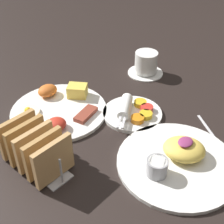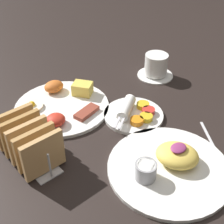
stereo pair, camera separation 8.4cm
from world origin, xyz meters
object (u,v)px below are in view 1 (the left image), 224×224
toast_rack (36,149)px  plate_foreground (177,159)px  plate_breakfast (59,108)px  plate_condiments (132,112)px  coffee_cup (146,64)px

toast_rack → plate_foreground: bearing=-47.8°
plate_breakfast → plate_foreground: size_ratio=0.97×
plate_condiments → toast_rack: size_ratio=1.00×
toast_rack → coffee_cup: 0.51m
plate_foreground → coffee_cup: bearing=46.9°
plate_foreground → toast_rack: size_ratio=1.56×
plate_condiments → plate_foreground: size_ratio=0.64×
plate_foreground → coffee_cup: (0.29, 0.31, 0.02)m
plate_condiments → plate_foreground: (-0.08, -0.20, 0.00)m
plate_foreground → toast_rack: 0.33m
plate_condiments → coffee_cup: 0.25m
plate_breakfast → toast_rack: bearing=-143.6°
plate_breakfast → coffee_cup: coffee_cup is taller
plate_condiments → coffee_cup: coffee_cup is taller
toast_rack → plate_breakfast: bearing=36.4°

